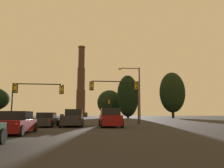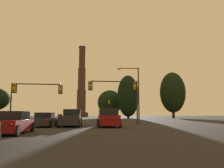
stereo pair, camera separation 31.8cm
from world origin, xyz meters
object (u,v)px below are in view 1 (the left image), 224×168
Objects in this scene: pickup_truck_center_lane_front at (73,119)px; traffic_light_overhead_right at (122,90)px; traffic_light_far_right at (110,106)px; traffic_light_overhead_left at (31,92)px; sedan_left_lane_second at (15,123)px; suv_right_lane_front at (110,118)px; sedan_left_lane_front at (46,120)px; street_lamp at (136,88)px; smokestack at (81,89)px.

traffic_light_overhead_right is (6.23, 5.84, 3.74)m from pickup_truck_center_lane_front.
traffic_light_far_right is 0.81× the size of traffic_light_overhead_left.
suv_right_lane_front is at bearing 45.25° from sedan_left_lane_second.
sedan_left_lane_front is 36.79m from traffic_light_far_right.
pickup_truck_center_lane_front reaches higher than sedan_left_lane_front.
street_lamp reaches higher than traffic_light_far_right.
pickup_truck_center_lane_front is 12.78m from street_lamp.
traffic_light_far_right reaches higher than suv_right_lane_front.
traffic_light_overhead_right is (8.89, 6.33, 3.87)m from sedan_left_lane_front.
traffic_light_far_right is at bearing 87.00° from traffic_light_overhead_right.
sedan_left_lane_front and sedan_left_lane_second have the same top height.
traffic_light_overhead_left reaches higher than sedan_left_lane_front.
street_lamp is (11.45, 8.68, 4.49)m from sedan_left_lane_front.
sedan_left_lane_second is at bearing -90.97° from smokestack.
suv_right_lane_front is 0.12× the size of smokestack.
suv_right_lane_front is 10.04m from sedan_left_lane_second.
sedan_left_lane_second is 17.87m from traffic_light_overhead_right.
suv_right_lane_front is 0.74× the size of traffic_light_overhead_left.
traffic_light_overhead_right is (-1.51, -28.85, 1.02)m from traffic_light_far_right.
sedan_left_lane_front is at bearing -144.54° from traffic_light_overhead_right.
traffic_light_overhead_left is at bearing -169.76° from street_lamp.
suv_right_lane_front is (3.78, -1.60, 0.09)m from pickup_truck_center_lane_front.
traffic_light_overhead_left reaches higher than pickup_truck_center_lane_front.
traffic_light_far_right reaches higher than sedan_left_lane_front.
traffic_light_far_right is (7.74, 34.69, 2.72)m from pickup_truck_center_lane_front.
pickup_truck_center_lane_front is 8.67m from traffic_light_overhead_left.
street_lamp is (5.02, 9.80, 4.26)m from suv_right_lane_front.
traffic_light_far_right is (10.40, 35.18, 2.85)m from sedan_left_lane_front.
sedan_left_lane_second is at bearing -108.87° from pickup_truck_center_lane_front.
traffic_light_overhead_right is 92.99m from smokestack.
sedan_left_lane_second is 15.06m from traffic_light_overhead_left.
traffic_light_far_right is 26.56m from street_lamp.
traffic_light_overhead_left is (-13.53, -29.13, 0.57)m from traffic_light_far_right.
suv_right_lane_front is 100.67m from smokestack.
sedan_left_lane_second is 0.68× the size of traffic_light_overhead_right.
pickup_truck_center_lane_front reaches higher than sedan_left_lane_second.
street_lamp is (8.79, 8.20, 4.35)m from pickup_truck_center_lane_front.
traffic_light_overhead_right is at bearing 72.88° from suv_right_lane_front.
traffic_light_far_right is (3.97, 36.29, 2.62)m from suv_right_lane_front.
pickup_truck_center_lane_front is 1.03× the size of traffic_light_far_right.
traffic_light_overhead_right reaches higher than traffic_light_overhead_left.
traffic_light_overhead_left is at bearing 118.56° from sedan_left_lane_front.
smokestack is at bearing 91.49° from pickup_truck_center_lane_front.
suv_right_lane_front is at bearing -117.12° from street_lamp.
pickup_truck_center_lane_front is 1.17× the size of sedan_left_lane_second.
traffic_light_overhead_left is 93.12m from smokestack.
traffic_light_overhead_left is (-9.56, 7.16, 3.19)m from suv_right_lane_front.
suv_right_lane_front is at bearing -22.30° from pickup_truck_center_lane_front.
sedan_left_lane_front is at bearing -62.68° from traffic_light_overhead_left.
street_lamp is (1.05, -26.49, 1.63)m from traffic_light_far_right.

